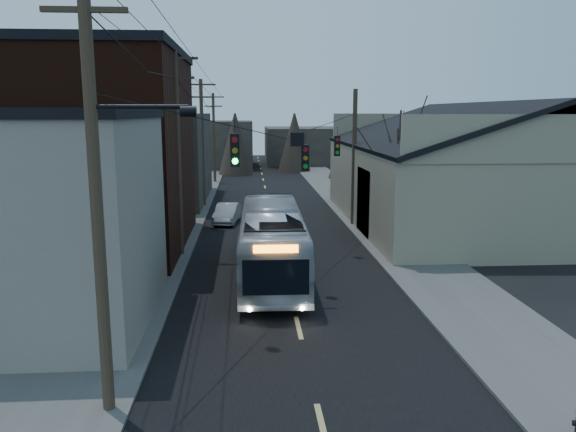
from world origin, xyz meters
name	(u,v)px	position (x,y,z in m)	size (l,w,h in m)	color
road_surface	(271,212)	(0.00, 30.00, 0.01)	(9.00, 110.00, 0.02)	black
sidewalk_left	(180,213)	(-6.50, 30.00, 0.06)	(4.00, 110.00, 0.12)	#474744
sidewalk_right	(360,211)	(6.50, 30.00, 0.06)	(4.00, 110.00, 0.12)	#474744
building_clapboard	(23,223)	(-9.00, 9.00, 3.50)	(8.00, 8.00, 7.00)	slate
building_brick	(85,153)	(-10.00, 20.00, 5.00)	(10.00, 12.00, 10.00)	black
building_left_far	(149,158)	(-9.50, 36.00, 3.50)	(9.00, 14.00, 7.00)	#2E2925
warehouse	(477,182)	(13.00, 25.00, 2.70)	(16.16, 20.60, 7.73)	gray
building_far_left	(214,144)	(-6.00, 65.00, 3.00)	(10.00, 12.00, 6.00)	#2E2925
building_far_right	(308,145)	(7.00, 70.00, 2.50)	(12.00, 14.00, 5.00)	#2E2925
bare_tree	(399,178)	(6.50, 20.00, 3.60)	(0.40, 0.40, 7.20)	black
utility_lines	(222,149)	(-3.11, 24.14, 4.95)	(11.24, 45.28, 10.50)	#382B1E
bus	(272,242)	(-0.62, 14.07, 1.56)	(2.61, 11.17, 3.11)	#A9AEB5
parked_car	(227,213)	(-3.00, 26.36, 0.63)	(1.33, 3.81, 1.26)	#9EA1A6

